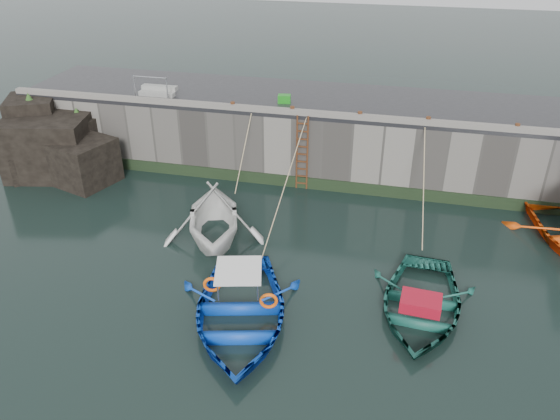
% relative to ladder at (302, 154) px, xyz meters
% --- Properties ---
extents(ground, '(120.00, 120.00, 0.00)m').
position_rel_ladder_xyz_m(ground, '(2.00, -9.91, -1.59)').
color(ground, black).
rests_on(ground, ground).
extents(quay_back, '(30.00, 5.00, 3.00)m').
position_rel_ladder_xyz_m(quay_back, '(2.00, 2.59, -0.09)').
color(quay_back, slate).
rests_on(quay_back, ground).
extents(road_back, '(30.00, 5.00, 0.16)m').
position_rel_ladder_xyz_m(road_back, '(2.00, 2.59, 1.49)').
color(road_back, black).
rests_on(road_back, quay_back).
extents(kerb_back, '(30.00, 0.30, 0.20)m').
position_rel_ladder_xyz_m(kerb_back, '(2.00, 0.24, 1.67)').
color(kerb_back, slate).
rests_on(kerb_back, road_back).
extents(algae_back, '(30.00, 0.08, 0.50)m').
position_rel_ladder_xyz_m(algae_back, '(2.00, 0.05, -1.34)').
color(algae_back, black).
rests_on(algae_back, ground).
extents(rock_outcrop, '(5.85, 4.24, 3.41)m').
position_rel_ladder_xyz_m(rock_outcrop, '(-10.92, -0.80, -0.33)').
color(rock_outcrop, black).
rests_on(rock_outcrop, ground).
extents(ladder, '(0.51, 0.08, 3.20)m').
position_rel_ladder_xyz_m(ladder, '(0.00, 0.00, 0.00)').
color(ladder, '#3F1E0F').
rests_on(ladder, ground).
extents(boat_near_white, '(5.10, 5.49, 2.37)m').
position_rel_ladder_xyz_m(boat_near_white, '(-2.28, -4.53, -1.59)').
color(boat_near_white, white).
rests_on(boat_near_white, ground).
extents(boat_near_white_rope, '(0.04, 3.35, 3.10)m').
position_rel_ladder_xyz_m(boat_near_white_rope, '(-2.28, -0.97, -1.59)').
color(boat_near_white_rope, tan).
rests_on(boat_near_white_rope, ground).
extents(boat_near_blue, '(5.14, 6.27, 1.13)m').
position_rel_ladder_xyz_m(boat_near_blue, '(-0.08, -8.68, -1.59)').
color(boat_near_blue, '#0C3EB7').
rests_on(boat_near_blue, ground).
extents(boat_near_blue_rope, '(0.04, 6.78, 3.10)m').
position_rel_ladder_xyz_m(boat_near_blue_rope, '(-0.08, -3.04, -1.59)').
color(boat_near_blue_rope, tan).
rests_on(boat_near_blue_rope, ground).
extents(boat_near_navy, '(3.78, 5.06, 1.00)m').
position_rel_ladder_xyz_m(boat_near_navy, '(4.97, -6.98, -1.59)').
color(boat_near_navy, '#175347').
rests_on(boat_near_navy, ground).
extents(boat_near_navy_rope, '(0.04, 5.26, 3.10)m').
position_rel_ladder_xyz_m(boat_near_navy_rope, '(4.97, -2.20, -1.59)').
color(boat_near_navy_rope, tan).
rests_on(boat_near_navy_rope, ground).
extents(fish_crate, '(0.58, 0.45, 0.33)m').
position_rel_ladder_xyz_m(fish_crate, '(-1.11, 1.57, 1.73)').
color(fish_crate, '#178017').
rests_on(fish_crate, road_back).
extents(railing, '(1.60, 1.05, 1.00)m').
position_rel_ladder_xyz_m(railing, '(-6.75, 1.33, 1.77)').
color(railing, '#A5A8AD').
rests_on(railing, road_back).
extents(bollard_a, '(0.18, 0.18, 0.28)m').
position_rel_ladder_xyz_m(bollard_a, '(-3.00, 0.34, 1.71)').
color(bollard_a, '#3F1E0F').
rests_on(bollard_a, road_back).
extents(bollard_b, '(0.18, 0.18, 0.28)m').
position_rel_ladder_xyz_m(bollard_b, '(-0.50, 0.34, 1.71)').
color(bollard_b, '#3F1E0F').
rests_on(bollard_b, road_back).
extents(bollard_c, '(0.18, 0.18, 0.28)m').
position_rel_ladder_xyz_m(bollard_c, '(2.20, 0.34, 1.71)').
color(bollard_c, '#3F1E0F').
rests_on(bollard_c, road_back).
extents(bollard_d, '(0.18, 0.18, 0.28)m').
position_rel_ladder_xyz_m(bollard_d, '(4.80, 0.34, 1.71)').
color(bollard_d, '#3F1E0F').
rests_on(bollard_d, road_back).
extents(bollard_e, '(0.18, 0.18, 0.28)m').
position_rel_ladder_xyz_m(bollard_e, '(8.00, 0.34, 1.71)').
color(bollard_e, '#3F1E0F').
rests_on(bollard_e, road_back).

